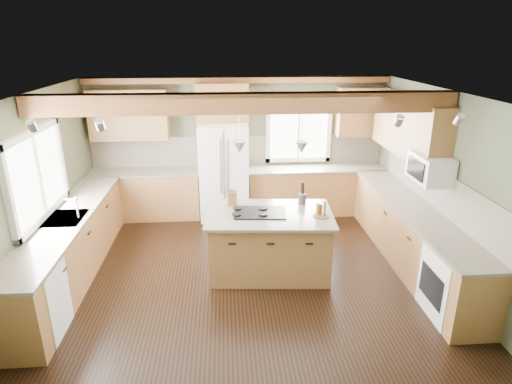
{
  "coord_description": "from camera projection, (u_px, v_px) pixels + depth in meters",
  "views": [
    {
      "loc": [
        -0.27,
        -5.56,
        3.27
      ],
      "look_at": [
        0.17,
        0.3,
        1.14
      ],
      "focal_mm": 30.0,
      "sensor_mm": 36.0,
      "label": 1
    }
  ],
  "objects": [
    {
      "name": "floor",
      "position": [
        246.0,
        271.0,
        6.35
      ],
      "size": [
        5.6,
        5.6,
        0.0
      ],
      "primitive_type": "plane",
      "color": "black",
      "rests_on": "ground"
    },
    {
      "name": "ceiling",
      "position": [
        245.0,
        93.0,
        5.46
      ],
      "size": [
        5.6,
        5.6,
        0.0
      ],
      "primitive_type": "plane",
      "rotation": [
        3.14,
        0.0,
        0.0
      ],
      "color": "silver",
      "rests_on": "wall_back"
    },
    {
      "name": "wall_back",
      "position": [
        239.0,
        146.0,
        8.25
      ],
      "size": [
        5.6,
        0.0,
        5.6
      ],
      "primitive_type": "plane",
      "rotation": [
        1.57,
        0.0,
        0.0
      ],
      "color": "#494E37",
      "rests_on": "ground"
    },
    {
      "name": "wall_left",
      "position": [
        37.0,
        194.0,
        5.71
      ],
      "size": [
        0.0,
        5.0,
        5.0
      ],
      "primitive_type": "plane",
      "rotation": [
        1.57,
        0.0,
        1.57
      ],
      "color": "#494E37",
      "rests_on": "ground"
    },
    {
      "name": "wall_right",
      "position": [
        441.0,
        184.0,
        6.1
      ],
      "size": [
        0.0,
        5.0,
        5.0
      ],
      "primitive_type": "plane",
      "rotation": [
        1.57,
        0.0,
        -1.57
      ],
      "color": "#494E37",
      "rests_on": "ground"
    },
    {
      "name": "ceiling_beam",
      "position": [
        245.0,
        103.0,
        5.51
      ],
      "size": [
        5.55,
        0.26,
        0.26
      ],
      "primitive_type": "cube",
      "color": "brown",
      "rests_on": "ceiling"
    },
    {
      "name": "soffit_trim",
      "position": [
        238.0,
        80.0,
        7.73
      ],
      "size": [
        5.55,
        0.2,
        0.1
      ],
      "primitive_type": "cube",
      "color": "brown",
      "rests_on": "ceiling"
    },
    {
      "name": "backsplash_back",
      "position": [
        239.0,
        150.0,
        8.27
      ],
      "size": [
        5.58,
        0.03,
        0.58
      ],
      "primitive_type": "cube",
      "color": "brown",
      "rests_on": "wall_back"
    },
    {
      "name": "backsplash_right",
      "position": [
        437.0,
        189.0,
        6.18
      ],
      "size": [
        0.03,
        3.7,
        0.58
      ],
      "primitive_type": "cube",
      "color": "brown",
      "rests_on": "wall_right"
    },
    {
      "name": "base_cab_back_left",
      "position": [
        146.0,
        195.0,
        8.14
      ],
      "size": [
        2.02,
        0.6,
        0.88
      ],
      "primitive_type": "cube",
      "color": "brown",
      "rests_on": "floor"
    },
    {
      "name": "counter_back_left",
      "position": [
        144.0,
        172.0,
        7.98
      ],
      "size": [
        2.06,
        0.64,
        0.04
      ],
      "primitive_type": "cube",
      "color": "#4B4237",
      "rests_on": "base_cab_back_left"
    },
    {
      "name": "base_cab_back_right",
      "position": [
        316.0,
        191.0,
        8.37
      ],
      "size": [
        2.62,
        0.6,
        0.88
      ],
      "primitive_type": "cube",
      "color": "brown",
      "rests_on": "floor"
    },
    {
      "name": "counter_back_right",
      "position": [
        317.0,
        168.0,
        8.21
      ],
      "size": [
        2.66,
        0.64,
        0.04
      ],
      "primitive_type": "cube",
      "color": "#4B4237",
      "rests_on": "base_cab_back_right"
    },
    {
      "name": "base_cab_left",
      "position": [
        70.0,
        249.0,
        6.07
      ],
      "size": [
        0.6,
        3.7,
        0.88
      ],
      "primitive_type": "cube",
      "color": "brown",
      "rests_on": "floor"
    },
    {
      "name": "counter_left",
      "position": [
        65.0,
        219.0,
        5.92
      ],
      "size": [
        0.64,
        3.74,
        0.04
      ],
      "primitive_type": "cube",
      "color": "#4B4237",
      "rests_on": "base_cab_left"
    },
    {
      "name": "base_cab_right",
      "position": [
        412.0,
        237.0,
        6.42
      ],
      "size": [
        0.6,
        3.7,
        0.88
      ],
      "primitive_type": "cube",
      "color": "brown",
      "rests_on": "floor"
    },
    {
      "name": "counter_right",
      "position": [
        416.0,
        209.0,
        6.27
      ],
      "size": [
        0.64,
        3.74,
        0.04
      ],
      "primitive_type": "cube",
      "color": "#4B4237",
      "rests_on": "base_cab_right"
    },
    {
      "name": "upper_cab_back_left",
      "position": [
        129.0,
        115.0,
        7.73
      ],
      "size": [
        1.4,
        0.35,
        0.9
      ],
      "primitive_type": "cube",
      "color": "brown",
      "rests_on": "wall_back"
    },
    {
      "name": "upper_cab_over_fridge",
      "position": [
        222.0,
        103.0,
        7.78
      ],
      "size": [
        0.96,
        0.35,
        0.7
      ],
      "primitive_type": "cube",
      "color": "brown",
      "rests_on": "wall_back"
    },
    {
      "name": "upper_cab_right",
      "position": [
        409.0,
        127.0,
        6.71
      ],
      "size": [
        0.35,
        2.2,
        0.9
      ],
      "primitive_type": "cube",
      "color": "brown",
      "rests_on": "wall_right"
    },
    {
      "name": "upper_cab_back_corner",
      "position": [
        361.0,
        112.0,
        8.03
      ],
      "size": [
        0.9,
        0.35,
        0.9
      ],
      "primitive_type": "cube",
      "color": "brown",
      "rests_on": "wall_back"
    },
    {
      "name": "window_left",
      "position": [
        36.0,
        175.0,
        5.67
      ],
      "size": [
        0.04,
        1.6,
        1.05
      ],
      "primitive_type": "cube",
      "color": "white",
      "rests_on": "wall_left"
    },
    {
      "name": "window_back",
      "position": [
        298.0,
        132.0,
        8.23
      ],
      "size": [
        1.1,
        0.04,
        1.0
      ],
      "primitive_type": "cube",
      "color": "white",
      "rests_on": "wall_back"
    },
    {
      "name": "sink",
      "position": [
        65.0,
        219.0,
        5.91
      ],
      "size": [
        0.5,
        0.65,
        0.03
      ],
      "primitive_type": "cube",
      "color": "#262628",
      "rests_on": "counter_left"
    },
    {
      "name": "faucet",
      "position": [
        77.0,
        209.0,
        5.88
      ],
      "size": [
        0.02,
        0.02,
        0.28
      ],
      "primitive_type": "cylinder",
      "color": "#B2B2B7",
      "rests_on": "sink"
    },
    {
      "name": "dishwasher",
      "position": [
        33.0,
        303.0,
        4.86
      ],
      "size": [
        0.6,
        0.6,
        0.84
      ],
      "primitive_type": "cube",
      "color": "white",
      "rests_on": "floor"
    },
    {
      "name": "oven",
      "position": [
        455.0,
        285.0,
        5.21
      ],
      "size": [
        0.6,
        0.72,
        0.84
      ],
      "primitive_type": "cube",
      "color": "white",
      "rests_on": "floor"
    },
    {
      "name": "microwave",
      "position": [
        430.0,
        168.0,
        5.96
      ],
      "size": [
        0.4,
        0.7,
        0.38
      ],
      "primitive_type": "cube",
      "color": "white",
      "rests_on": "wall_right"
    },
    {
      "name": "pendant_left",
      "position": [
        240.0,
        147.0,
        5.74
      ],
      "size": [
        0.18,
        0.18,
        0.16
      ],
      "primitive_type": "cone",
      "rotation": [
        3.14,
        0.0,
        0.0
      ],
      "color": "#B2B2B7",
      "rests_on": "ceiling"
    },
    {
      "name": "pendant_right",
      "position": [
        302.0,
        147.0,
        5.73
      ],
      "size": [
        0.18,
        0.18,
        0.16
      ],
      "primitive_type": "cone",
      "rotation": [
        3.14,
        0.0,
        0.0
      ],
      "color": "#B2B2B7",
      "rests_on": "ceiling"
    },
    {
      "name": "refrigerator",
      "position": [
        224.0,
        172.0,
        8.01
      ],
      "size": [
        0.9,
        0.74,
        1.8
      ],
      "primitive_type": "cube",
      "color": "white",
      "rests_on": "floor"
    },
    {
      "name": "island",
      "position": [
        269.0,
        244.0,
        6.23
      ],
      "size": [
        1.74,
        1.15,
        0.88
      ],
      "primitive_type": "cube",
      "rotation": [
        0.0,
        0.0,
        -0.08
      ],
      "color": "brown",
      "rests_on": "floor"
    },
    {
      "name": "island_top",
      "position": [
        270.0,
        214.0,
        6.07
      ],
      "size": [
        1.86,
        1.26,
        0.04
      ],
      "primitive_type": "cube",
      "rotation": [
        0.0,
        0.0,
        -0.08
      ],
      "color": "#4B4237",
      "rests_on": "island"
    },
    {
      "name": "cooktop",
      "position": [
        260.0,
        213.0,
        6.06
      ],
      "size": [
        0.76,
        0.54,
        0.02
      ],
      "primitive_type": "cube",
      "rotation": [
        0.0,
        0.0,
        -0.08
      ],
      "color": "black",
      "rests_on": "island_top"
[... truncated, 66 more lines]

